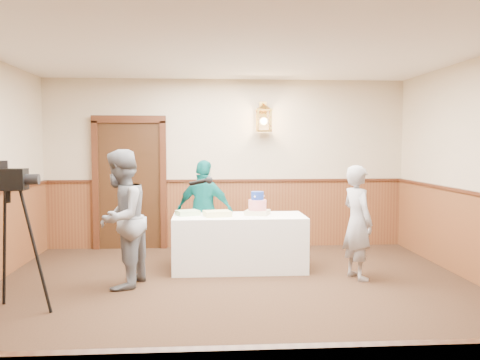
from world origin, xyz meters
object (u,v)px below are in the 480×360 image
Objects in this scene: display_table at (239,242)px; tiered_cake at (257,206)px; interviewer at (121,219)px; baker at (358,222)px; sheet_cake_yellow at (217,214)px; tv_camera_rig at (10,249)px; sheet_cake_green at (188,213)px; assistant_p at (205,211)px.

tiered_cake is at bearing 12.52° from display_table.
tiered_cake is at bearing 128.82° from interviewer.
display_table is 1.24× the size of baker.
tiered_cake reaches higher than display_table.
display_table is at bearing 11.87° from sheet_cake_yellow.
baker is at bearing 14.07° from tv_camera_rig.
interviewer is at bearing -148.84° from sheet_cake_yellow.
sheet_cake_yellow is at bearing -168.13° from display_table.
tv_camera_rig is (-2.43, -1.69, 0.29)m from display_table.
tv_camera_rig is at bearing -147.06° from tiered_cake.
tiered_cake reaches higher than sheet_cake_green.
display_table is 1.20× the size of assistant_p.
interviewer is 1.12× the size of tv_camera_rig.
interviewer is (-1.17, -0.71, 0.05)m from sheet_cake_yellow.
baker reaches higher than display_table.
baker is at bearing -16.40° from sheet_cake_green.
tv_camera_rig reaches higher than display_table.
assistant_p is at bearing 150.68° from tiered_cake.
sheet_cake_green is (-0.96, -0.00, -0.09)m from tiered_cake.
sheet_cake_green is at bearing 175.66° from display_table.
tiered_cake is 0.97m from sheet_cake_green.
sheet_cake_green is (-0.40, 0.12, -0.00)m from sheet_cake_yellow.
interviewer is at bearing -152.32° from display_table.
interviewer is at bearing -133.03° from sheet_cake_green.
display_table is at bearing -4.34° from sheet_cake_green.
sheet_cake_green is at bearing 43.54° from tv_camera_rig.
interviewer is 1.60m from assistant_p.
interviewer is 2.96m from baker.
sheet_cake_yellow is (-0.30, -0.06, 0.41)m from display_table.
assistant_p is 2.92m from tv_camera_rig.
baker reaches higher than sheet_cake_green.
tiered_cake is at bearing 175.01° from assistant_p.
sheet_cake_green is 0.48m from assistant_p.
tiered_cake reaches higher than sheet_cake_yellow.
baker is (2.18, -0.64, -0.06)m from sheet_cake_green.
tiered_cake is 3.21m from tv_camera_rig.
tv_camera_rig is (-3.91, -1.10, -0.06)m from baker.
sheet_cake_yellow is 2.68m from tv_camera_rig.
tiered_cake is 1.92m from interviewer.
tiered_cake is at bearing 0.26° from sheet_cake_green.
display_table is at bearing -167.48° from tiered_cake.
sheet_cake_yellow is at bearing -167.83° from tiered_cake.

